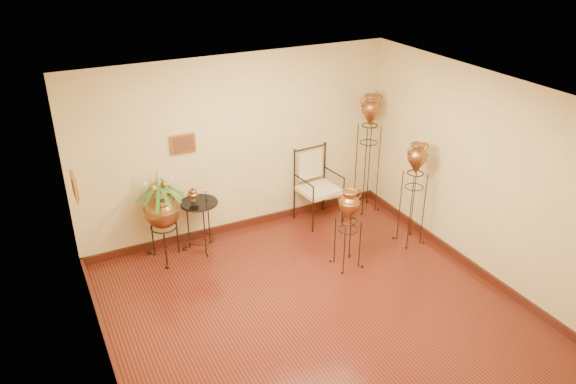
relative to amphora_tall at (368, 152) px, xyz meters
name	(u,v)px	position (x,y,z in m)	size (l,w,h in m)	color
ground	(316,314)	(-2.15, -2.15, -1.04)	(5.00, 5.00, 0.00)	#5F1F16
room_shell	(319,191)	(-2.16, -2.14, 0.69)	(5.02, 5.02, 2.81)	beige
amphora_tall	(368,152)	(0.00, 0.00, 0.00)	(0.46, 0.46, 2.04)	black
amphora_mid	(413,193)	(0.00, -1.22, -0.21)	(0.42, 0.42, 1.64)	black
amphora_short	(348,228)	(-1.21, -1.36, -0.44)	(0.39, 0.39, 1.21)	black
planter_urn	(162,207)	(-3.47, 0.00, -0.20)	(0.94, 0.94, 1.49)	black
armchair	(319,187)	(-0.92, -0.02, -0.43)	(0.74, 0.70, 1.22)	black
side_table	(200,225)	(-2.93, 0.00, -0.62)	(0.68, 0.68, 1.00)	black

